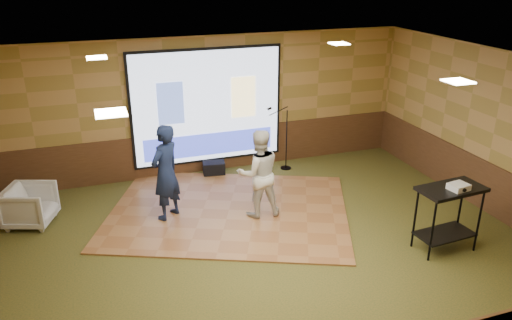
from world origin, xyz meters
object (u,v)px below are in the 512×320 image
object	(u,v)px
dance_floor	(229,210)
duffel_bag	(214,168)
mic_stand	(284,148)
av_table	(449,205)
player_left	(166,172)
banquet_chair	(30,206)
player_right	(259,173)
projector	(459,187)
projector_screen	(208,108)

from	to	relation	value
dance_floor	duffel_bag	bearing A→B (deg)	84.57
mic_stand	av_table	bearing A→B (deg)	-62.32
mic_stand	player_left	bearing A→B (deg)	-142.18
duffel_bag	player_left	bearing A→B (deg)	-127.84
av_table	duffel_bag	xyz separation A→B (m)	(-2.81, 4.19, -0.66)
duffel_bag	banquet_chair	bearing A→B (deg)	-163.70
av_table	player_left	bearing A→B (deg)	148.51
player_right	duffel_bag	xyz separation A→B (m)	(-0.31, 2.12, -0.71)
projector	duffel_bag	distance (m)	5.24
player_left	banquet_chair	size ratio (longest dim) A/B	2.23
dance_floor	player_left	xyz separation A→B (m)	(-1.13, 0.11, 0.90)
dance_floor	av_table	bearing A→B (deg)	-38.95
banquet_chair	dance_floor	bearing A→B (deg)	-82.11
projector_screen	av_table	bearing A→B (deg)	-57.32
player_left	av_table	world-z (taller)	player_left
projector_screen	dance_floor	xyz separation A→B (m)	(-0.14, -2.02, -1.46)
player_left	player_right	world-z (taller)	player_left
mic_stand	duffel_bag	distance (m)	1.64
projector	player_right	bearing A→B (deg)	131.18
player_left	av_table	distance (m)	4.82
player_right	mic_stand	world-z (taller)	player_right
dance_floor	projector_screen	bearing A→B (deg)	86.04
banquet_chair	duffel_bag	bearing A→B (deg)	-54.39
av_table	mic_stand	xyz separation A→B (m)	(-1.23, 4.00, -0.32)
av_table	mic_stand	world-z (taller)	mic_stand
player_left	duffel_bag	distance (m)	2.25
projector_screen	player_right	bearing A→B (deg)	-81.90
dance_floor	duffel_bag	world-z (taller)	duffel_bag
dance_floor	player_right	bearing A→B (deg)	-35.91
player_left	player_right	xyz separation A→B (m)	(1.60, -0.45, -0.06)
player_right	duffel_bag	world-z (taller)	player_right
banquet_chair	duffel_bag	size ratio (longest dim) A/B	1.67
player_left	mic_stand	size ratio (longest dim) A/B	1.19
av_table	player_right	bearing A→B (deg)	140.50
player_left	player_right	distance (m)	1.67
projector_screen	dance_floor	world-z (taller)	projector_screen
player_left	av_table	bearing A→B (deg)	108.49
projector	projector_screen	bearing A→B (deg)	114.00
av_table	banquet_chair	bearing A→B (deg)	154.30
projector_screen	dance_floor	distance (m)	2.50
av_table	mic_stand	size ratio (longest dim) A/B	0.75
player_right	av_table	distance (m)	3.25
projector_screen	player_right	world-z (taller)	projector_screen
projector_screen	mic_stand	xyz separation A→B (m)	(1.62, -0.43, -0.98)
player_right	projector	distance (m)	3.35
player_left	projector	bearing A→B (deg)	107.76
mic_stand	banquet_chair	world-z (taller)	mic_stand
player_right	mic_stand	bearing A→B (deg)	-119.67
dance_floor	player_right	size ratio (longest dim) A/B	2.67
projector_screen	player_left	bearing A→B (deg)	-123.49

